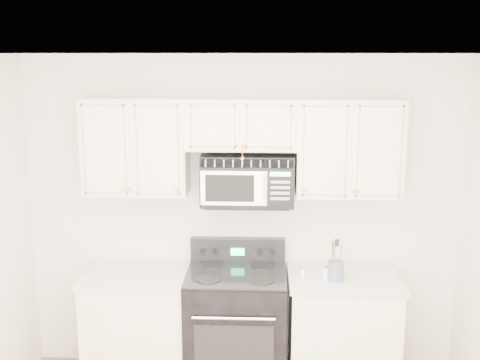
{
  "coord_description": "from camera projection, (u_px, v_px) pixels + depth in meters",
  "views": [
    {
      "loc": [
        0.19,
        -2.98,
        2.61
      ],
      "look_at": [
        0.0,
        1.3,
        1.7
      ],
      "focal_mm": 45.0,
      "sensor_mm": 36.0,
      "label": 1
    }
  ],
  "objects": [
    {
      "name": "shaker_salt",
      "position": [
        303.0,
        272.0,
        4.59
      ],
      "size": [
        0.04,
        0.04,
        0.09
      ],
      "color": "white",
      "rests_on": "base_cabinet_right"
    },
    {
      "name": "base_cabinet_left",
      "position": [
        141.0,
        330.0,
        4.81
      ],
      "size": [
        0.86,
        0.65,
        0.92
      ],
      "color": "silver",
      "rests_on": "ground"
    },
    {
      "name": "utensil_crock",
      "position": [
        336.0,
        270.0,
        4.53
      ],
      "size": [
        0.12,
        0.12,
        0.32
      ],
      "color": "slate",
      "rests_on": "base_cabinet_right"
    },
    {
      "name": "room",
      "position": [
        229.0,
        304.0,
        3.19
      ],
      "size": [
        3.51,
        3.51,
        2.61
      ],
      "color": "brown",
      "rests_on": "ground"
    },
    {
      "name": "microwave",
      "position": [
        247.0,
        179.0,
        4.65
      ],
      "size": [
        0.71,
        0.41,
        0.39
      ],
      "color": "black",
      "rests_on": "ground"
    },
    {
      "name": "base_cabinet_right",
      "position": [
        342.0,
        334.0,
        4.74
      ],
      "size": [
        0.86,
        0.65,
        0.92
      ],
      "color": "silver",
      "rests_on": "ground"
    },
    {
      "name": "shaker_pepper",
      "position": [
        326.0,
        272.0,
        4.55
      ],
      "size": [
        0.05,
        0.05,
        0.11
      ],
      "color": "white",
      "rests_on": "base_cabinet_right"
    },
    {
      "name": "range",
      "position": [
        236.0,
        326.0,
        4.76
      ],
      "size": [
        0.77,
        0.7,
        1.12
      ],
      "color": "black",
      "rests_on": "ground"
    },
    {
      "name": "upper_cabinets",
      "position": [
        242.0,
        142.0,
        4.61
      ],
      "size": [
        2.44,
        0.37,
        0.75
      ],
      "color": "silver",
      "rests_on": "ground"
    }
  ]
}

